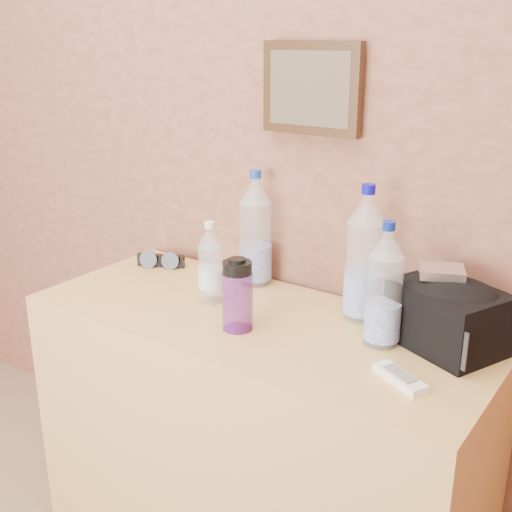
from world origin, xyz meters
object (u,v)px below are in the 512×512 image
at_px(pet_large_b, 255,234).
at_px(toiletry_bag, 447,313).
at_px(dresser, 256,443).
at_px(ac_remote, 400,378).
at_px(pet_large_d, 384,291).
at_px(nalgene_bottle, 237,295).
at_px(foil_packet, 442,272).
at_px(sunglasses, 161,261).
at_px(pet_small, 211,267).
at_px(pet_large_c, 364,261).

xyz_separation_m(pet_large_b, toiletry_bag, (0.63, -0.08, -0.07)).
distance_m(dresser, ac_remote, 0.62).
bearing_deg(pet_large_d, nalgene_bottle, -157.93).
distance_m(pet_large_b, ac_remote, 0.70).
bearing_deg(foil_packet, pet_large_d, -140.27).
bearing_deg(pet_large_b, pet_large_d, -17.64).
xyz_separation_m(pet_large_d, foil_packet, (0.11, 0.09, 0.05)).
relative_size(dresser, foil_packet, 12.17).
distance_m(pet_large_d, sunglasses, 0.85).
relative_size(pet_small, sunglasses, 1.50).
relative_size(dresser, pet_large_b, 3.64).
xyz_separation_m(pet_large_d, nalgene_bottle, (-0.34, -0.14, -0.04)).
bearing_deg(sunglasses, pet_large_b, -14.65).
bearing_deg(toiletry_bag, sunglasses, -158.01).
xyz_separation_m(nalgene_bottle, toiletry_bag, (0.48, 0.22, -0.01)).
xyz_separation_m(pet_large_c, ac_remote, (0.23, -0.27, -0.15)).
xyz_separation_m(pet_large_b, foil_packet, (0.60, -0.07, 0.03)).
height_order(pet_large_c, foil_packet, pet_large_c).
distance_m(pet_large_b, pet_large_c, 0.39).
xyz_separation_m(pet_large_d, pet_small, (-0.52, -0.04, -0.04)).
height_order(pet_small, ac_remote, pet_small).
relative_size(pet_large_c, pet_small, 1.55).
height_order(pet_large_b, pet_small, pet_large_b).
bearing_deg(pet_large_d, pet_large_b, 162.36).
bearing_deg(sunglasses, foil_packet, -25.26).
xyz_separation_m(pet_small, foil_packet, (0.62, 0.13, 0.08)).
bearing_deg(foil_packet, pet_large_b, 173.49).
bearing_deg(nalgene_bottle, pet_small, 149.14).
bearing_deg(toiletry_bag, ac_remote, -71.80).
relative_size(nalgene_bottle, toiletry_bag, 0.75).
relative_size(nalgene_bottle, sunglasses, 1.23).
xyz_separation_m(ac_remote, toiletry_bag, (0.02, 0.23, 0.08)).
distance_m(pet_large_c, ac_remote, 0.38).
distance_m(pet_large_b, sunglasses, 0.37).
bearing_deg(dresser, pet_small, 172.95).
bearing_deg(dresser, sunglasses, 162.65).
bearing_deg(pet_large_b, toiletry_bag, -7.36).
height_order(sunglasses, ac_remote, sunglasses).
height_order(pet_large_d, foil_packet, pet_large_d).
bearing_deg(pet_large_c, dresser, -143.23).
bearing_deg(dresser, ac_remote, -11.56).
bearing_deg(pet_small, pet_large_d, 4.06).
height_order(pet_small, foil_packet, pet_small).
height_order(dresser, sunglasses, sunglasses).
relative_size(pet_large_c, pet_large_d, 1.17).
bearing_deg(pet_large_b, pet_large_c, -6.42).
bearing_deg(pet_large_d, ac_remote, -52.87).
bearing_deg(ac_remote, dresser, -164.58).
bearing_deg(sunglasses, ac_remote, -39.40).
height_order(pet_large_d, pet_small, pet_large_d).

